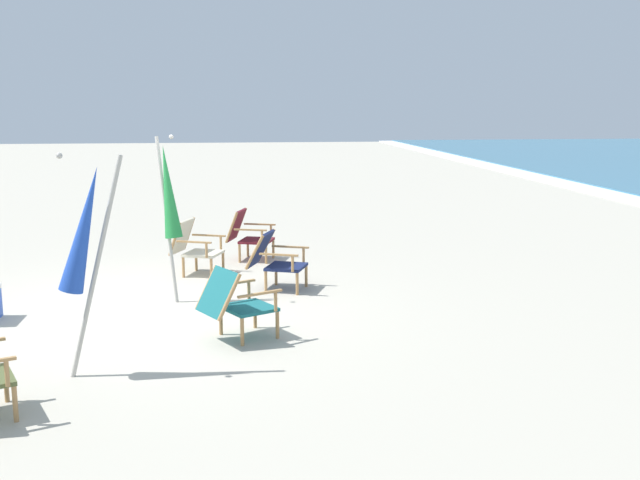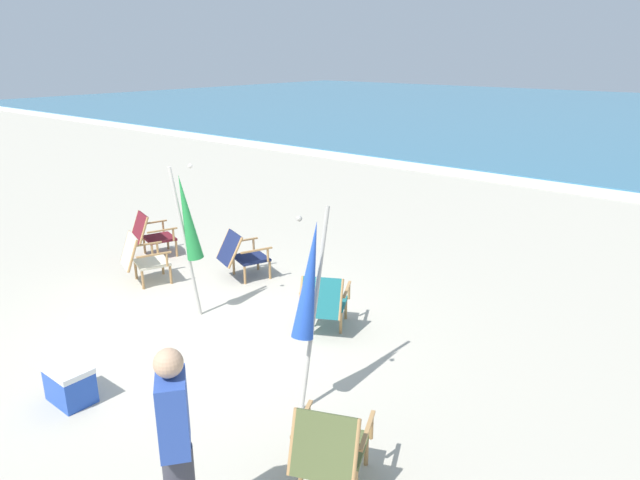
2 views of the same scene
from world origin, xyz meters
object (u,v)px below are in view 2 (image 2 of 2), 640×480
beach_chair_mid_center (330,446)px  beach_chair_back_left (150,234)px  umbrella_furled_green (187,219)px  cooler_box (70,384)px  beach_chair_back_right (142,257)px  umbrella_furled_blue (310,282)px  beach_chair_front_left (324,300)px  person_near_chairs (177,450)px  beach_chair_far_center (241,254)px

beach_chair_mid_center → beach_chair_back_left: size_ratio=1.06×
umbrella_furled_green → cooler_box: (0.65, -2.12, -1.18)m
beach_chair_back_right → umbrella_furled_blue: umbrella_furled_blue is taller
beach_chair_front_left → person_near_chairs: person_near_chairs is taller
person_near_chairs → cooler_box: (-2.40, 0.40, -0.64)m
beach_chair_back_right → umbrella_furled_green: (1.51, -0.22, 0.95)m
beach_chair_far_center → umbrella_furled_green: 1.71m
beach_chair_back_right → beach_chair_mid_center: beach_chair_back_right is taller
beach_chair_back_left → umbrella_furled_blue: bearing=-17.4°
beach_chair_back_right → beach_chair_front_left: (3.19, 0.57, -0.01)m
cooler_box → beach_chair_back_right: bearing=132.7°
beach_chair_front_left → umbrella_furled_green: bearing=-155.0°
person_near_chairs → cooler_box: size_ratio=3.33×
umbrella_furled_green → beach_chair_back_right: bearing=171.8°
beach_chair_back_left → beach_chair_far_center: (2.00, 0.31, -0.01)m
beach_chair_mid_center → person_near_chairs: 1.29m
beach_chair_back_right → cooler_box: size_ratio=1.72×
cooler_box → beach_chair_front_left: bearing=70.5°
beach_chair_mid_center → umbrella_furled_blue: 1.57m
cooler_box → umbrella_furled_green: bearing=107.1°
beach_chair_mid_center → person_near_chairs: person_near_chairs is taller
umbrella_furled_blue → cooler_box: umbrella_furled_blue is taller
beach_chair_mid_center → beach_chair_back_left: (-5.98, 2.43, 0.00)m
beach_chair_back_left → beach_chair_front_left: bearing=-3.4°
beach_chair_mid_center → beach_chair_back_left: beach_chair_back_left is taller
cooler_box → beach_chair_back_left: bearing=134.6°
cooler_box → person_near_chairs: bearing=-9.5°
umbrella_furled_green → umbrella_furled_blue: 2.65m
umbrella_furled_green → cooler_box: 2.52m
beach_chair_front_left → beach_chair_far_center: beach_chair_far_center is taller
beach_chair_far_center → umbrella_furled_blue: (3.05, -1.89, 0.93)m
beach_chair_front_left → beach_chair_back_left: bearing=176.6°
umbrella_furled_green → person_near_chairs: size_ratio=1.30×
cooler_box → umbrella_furled_blue: bearing=39.1°
beach_chair_front_left → person_near_chairs: size_ratio=0.58×
beach_chair_front_left → cooler_box: beach_chair_front_left is taller
beach_chair_back_right → beach_chair_front_left: beach_chair_back_right is taller
beach_chair_far_center → beach_chair_back_right: bearing=-133.1°
beach_chair_back_right → cooler_box: beach_chair_back_right is taller
beach_chair_back_left → person_near_chairs: size_ratio=0.51×
umbrella_furled_green → beach_chair_back_left: bearing=157.2°
beach_chair_back_right → cooler_box: (2.16, -2.34, -0.23)m
beach_chair_back_right → person_near_chairs: 5.34m
person_near_chairs → cooler_box: 2.52m
umbrella_furled_blue → cooler_box: size_ratio=4.22×
beach_chair_mid_center → umbrella_furled_blue: (-0.94, 0.85, 0.92)m
beach_chair_back_left → umbrella_furled_green: bearing=-22.8°
beach_chair_mid_center → beach_chair_far_center: (-3.98, 2.74, -0.00)m
beach_chair_back_right → beach_chair_far_center: size_ratio=0.93×
beach_chair_back_right → beach_chair_front_left: bearing=10.1°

